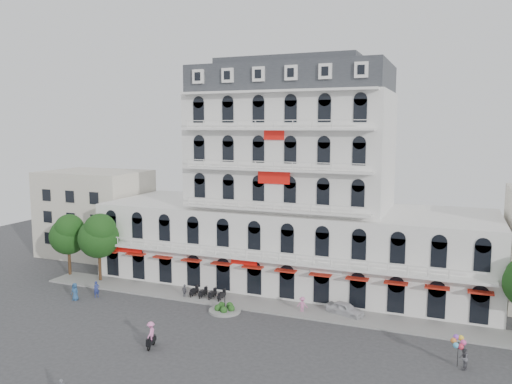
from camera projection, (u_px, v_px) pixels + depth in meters
name	position (u px, v px, depth m)	size (l,w,h in m)	color
ground	(227.00, 340.00, 42.88)	(120.00, 120.00, 0.00)	#38383A
sidewalk	(264.00, 305.00, 51.16)	(53.00, 4.00, 0.16)	gray
main_building	(291.00, 198.00, 58.17)	(45.00, 15.00, 25.80)	silver
flank_building_west	(96.00, 213.00, 71.51)	(14.00, 10.00, 12.00)	beige
traffic_island	(225.00, 309.00, 49.47)	(3.20, 3.20, 1.60)	gray
parked_scooter_row	(208.00, 299.00, 53.31)	(4.40, 1.80, 1.10)	black
tree_west_outer	(68.00, 233.00, 60.88)	(4.50, 4.48, 7.76)	#382314
tree_west_inner	(99.00, 234.00, 58.55)	(4.76, 4.76, 8.25)	#382314
parked_car	(345.00, 309.00, 48.52)	(1.52, 3.78, 1.29)	silver
rider_center	(151.00, 334.00, 41.30)	(0.89, 1.69, 2.26)	black
pedestrian_left	(75.00, 292.00, 52.72)	(0.91, 0.59, 1.87)	#2A5180
pedestrian_mid	(185.00, 291.00, 53.32)	(0.90, 0.38, 1.54)	slate
pedestrian_right	(302.00, 305.00, 49.12)	(1.06, 0.61, 1.64)	pink
pedestrian_far	(97.00, 289.00, 53.58)	(0.65, 0.43, 1.78)	navy
balloon_vendor	(462.00, 353.00, 37.73)	(1.40, 1.33, 2.45)	#56555D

